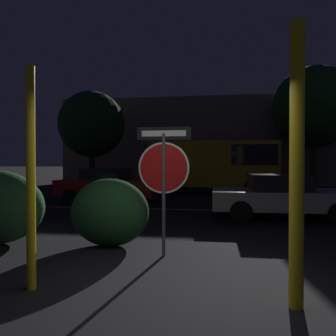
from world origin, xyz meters
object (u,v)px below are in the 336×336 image
Objects in this scene: hedge_bush_2 at (110,212)px; delivery_truck at (218,163)px; stop_sign at (164,166)px; tree_0 at (92,124)px; yellow_pole_right at (297,166)px; tree_1 at (314,107)px; passing_car_3 at (281,196)px; yellow_pole_left at (31,178)px; passing_car_2 at (109,185)px.

delivery_truck is at bearing 78.78° from hedge_bush_2.
tree_0 is at bearing 115.32° from stop_sign.
yellow_pole_right is 3.80m from hedge_bush_2.
tree_1 is (5.97, 4.45, 3.50)m from delivery_truck.
delivery_truck is at bearing -167.00° from passing_car_3.
yellow_pole_left is 2.36m from hedge_bush_2.
passing_car_2 is 14.25m from tree_1.
tree_0 reaches higher than hedge_bush_2.
hedge_bush_2 is 0.36× the size of passing_car_2.
passing_car_2 is at bearing -139.83° from tree_1.
stop_sign is at bearing 134.53° from yellow_pole_right.
passing_car_3 is (4.18, 5.87, -0.75)m from yellow_pole_left.
yellow_pole_left is 3.18m from yellow_pole_right.
yellow_pole_right is at bearing -38.74° from hedge_bush_2.
passing_car_2 is at bearing -42.67° from delivery_truck.
tree_0 is (-3.18, 6.37, 3.24)m from passing_car_2.
delivery_truck is at bearing -15.25° from tree_0.
yellow_pole_right is 17.58m from tree_0.
yellow_pole_right is at bearing -1.66° from yellow_pole_left.
tree_0 is at bearing -149.55° from passing_car_2.
delivery_truck is (2.17, 10.96, 0.92)m from hedge_bush_2.
passing_car_2 is (-3.35, 7.19, -0.84)m from stop_sign.
yellow_pole_right reaches higher than passing_car_2.
passing_car_3 is (2.75, 4.18, -0.88)m from stop_sign.
stop_sign is 11.54m from delivery_truck.
passing_car_2 is 0.70× the size of tree_0.
passing_car_3 is at bearing 16.07° from delivery_truck.
hedge_bush_2 is 7.02m from passing_car_2.
passing_car_3 is 13.59m from tree_0.
tree_1 is (8.14, 15.41, 4.42)m from hedge_bush_2.
delivery_truck is (4.40, 4.30, 0.87)m from passing_car_2.
tree_1 is at bearing 129.64° from delivery_truck.
delivery_truck is 1.07× the size of tree_0.
tree_0 is (-5.09, 15.24, 2.54)m from yellow_pole_left.
yellow_pole_left is at bearing -97.82° from hedge_bush_2.
yellow_pole_left is 0.47× the size of tree_0.
stop_sign is at bearing -33.41° from passing_car_3.
delivery_truck is at bearing -143.30° from tree_1.
yellow_pole_right is (3.18, -0.09, 0.16)m from yellow_pole_left.
tree_0 is at bearing 108.49° from yellow_pole_left.
stop_sign is 5.08m from passing_car_3.
yellow_pole_right reaches higher than stop_sign.
delivery_truck is at bearing 93.03° from yellow_pole_right.
yellow_pole_right is 0.53× the size of tree_0.
stop_sign is 7.97m from passing_car_2.
yellow_pole_right is at bearing -45.86° from stop_sign.
passing_car_3 is at bearing 56.30° from stop_sign.
passing_car_2 is 0.55× the size of tree_1.
yellow_pole_left reaches higher than passing_car_2.
tree_0 reaches higher than passing_car_3.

